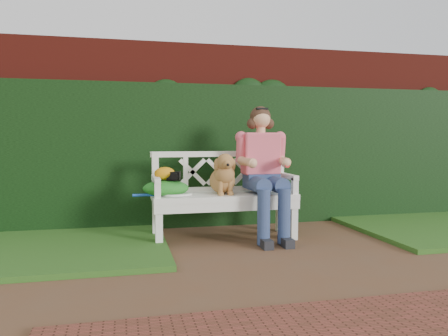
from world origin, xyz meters
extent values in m
plane|color=brown|center=(0.00, 0.00, 0.00)|extent=(60.00, 60.00, 0.00)
cube|color=maroon|center=(0.00, 1.90, 1.10)|extent=(10.00, 0.30, 2.20)
cube|color=#143711|center=(0.00, 1.68, 0.85)|extent=(10.00, 0.18, 1.70)
cube|color=#234815|center=(-2.40, 0.90, 0.03)|extent=(2.60, 2.00, 0.05)
cube|color=black|center=(-1.00, 0.91, 0.68)|extent=(0.15, 0.13, 0.09)
ellipsoid|color=orange|center=(-1.09, 0.93, 0.70)|extent=(0.23, 0.19, 0.13)
camera|label=1|loc=(-1.51, -3.50, 1.07)|focal=35.00mm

